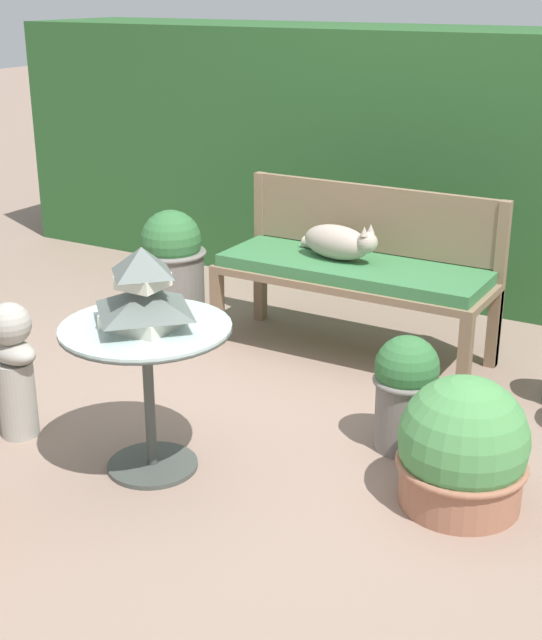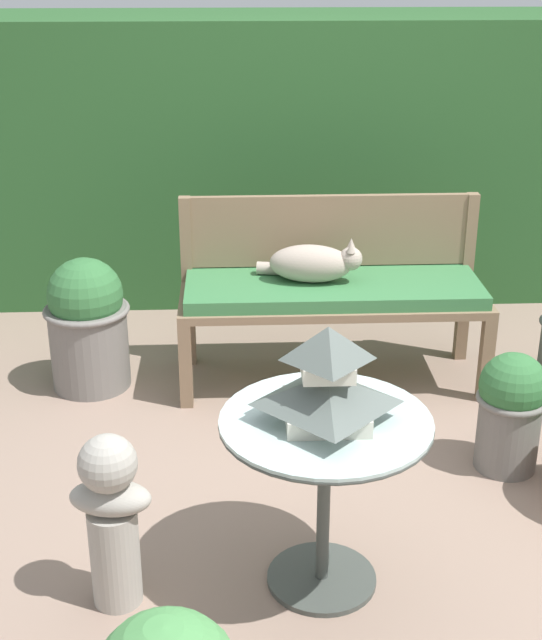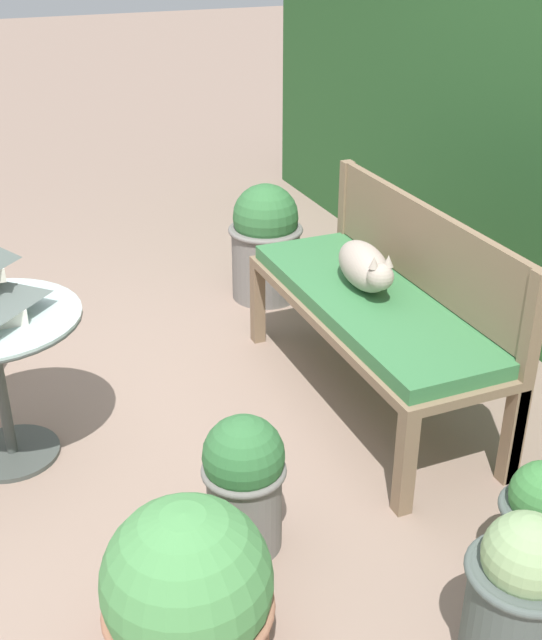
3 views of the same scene
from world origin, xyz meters
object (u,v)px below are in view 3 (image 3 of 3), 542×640
Objects in this scene: potted_plant_path_edge at (244,481)px; potted_plant_bench_right at (266,242)px; potted_plant_table_far at (188,593)px; potted_plant_patio_mid at (519,598)px; cat at (365,266)px; garden_bench at (370,311)px; potted_plant_bench_left at (539,524)px.

potted_plant_bench_right is (-1.84, 0.84, 0.06)m from potted_plant_path_edge.
potted_plant_path_edge is 0.98× the size of potted_plant_table_far.
potted_plant_patio_mid is 1.04× the size of potted_plant_table_far.
potted_plant_path_edge is (0.75, -0.85, -0.34)m from cat.
cat is 0.95× the size of potted_plant_table_far.
garden_bench is at bearing -4.32° from cat.
cat reaches higher than potted_plant_patio_mid.
cat is 0.97× the size of potted_plant_path_edge.
potted_plant_table_far is 0.80× the size of potted_plant_bench_right.
potted_plant_patio_mid is at bearing -6.69° from potted_plant_bench_right.
potted_plant_bench_right reaches higher than potted_plant_path_edge.
potted_plant_patio_mid is 0.94m from potted_plant_table_far.
garden_bench is 1.20m from potted_plant_bench_right.
potted_plant_patio_mid is at bearing -3.64° from cat.
potted_plant_table_far is at bearing -116.20° from potted_plant_patio_mid.
cat is 1.08× the size of potted_plant_bench_left.
potted_plant_table_far is at bearing -38.17° from cat.
potted_plant_bench_left is at bearing 131.71° from potted_plant_patio_mid.
potted_plant_patio_mid is 1.19× the size of potted_plant_bench_left.
potted_plant_patio_mid reaches higher than potted_plant_table_far.
potted_plant_bench_right is at bearing 152.41° from potted_plant_table_far.
potted_plant_table_far is 1.14m from potted_plant_bench_left.
cat is at bearing 167.37° from garden_bench.
potted_plant_bench_right reaches higher than garden_bench.
potted_plant_bench_right reaches higher than potted_plant_table_far.
potted_plant_patio_mid is 2.63m from potted_plant_bench_right.
cat reaches higher than potted_plant_bench_left.
potted_plant_bench_right is (-2.36, 0.03, 0.10)m from potted_plant_bench_left.
potted_plant_path_edge reaches higher than potted_plant_bench_left.
potted_plant_patio_mid is at bearing 63.80° from potted_plant_table_far.
potted_plant_bench_left is (1.17, -0.02, -0.22)m from garden_bench.
cat reaches higher than potted_plant_bench_right.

